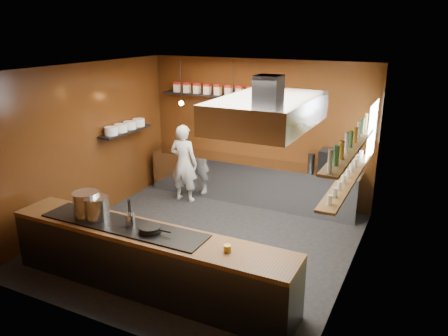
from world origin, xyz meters
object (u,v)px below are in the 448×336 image
Objects in this scene: espresso_machine at (331,161)px; chef at (184,163)px; stockpot_small at (96,208)px; extractor_hood at (268,111)px; stockpot_large at (87,204)px.

chef reaches higher than espresso_machine.
stockpot_small is 3.21m from chef.
stockpot_small is at bearing -125.68° from espresso_machine.
stockpot_small is (-2.15, -1.21, -1.40)m from extractor_hood.
espresso_machine is 0.26× the size of chef.
extractor_hood reaches higher than chef.
espresso_machine reaches higher than stockpot_large.
extractor_hood reaches higher than espresso_machine.
espresso_machine is (2.54, 3.81, 0.01)m from stockpot_small.
stockpot_large is (-2.34, -1.20, -1.37)m from extractor_hood.
extractor_hood is 5.53× the size of stockpot_small.
stockpot_small is at bearing 95.14° from chef.
chef is at bearing 94.61° from stockpot_large.
extractor_hood is 2.97m from espresso_machine.
espresso_machine is at bearing 54.39° from stockpot_large.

